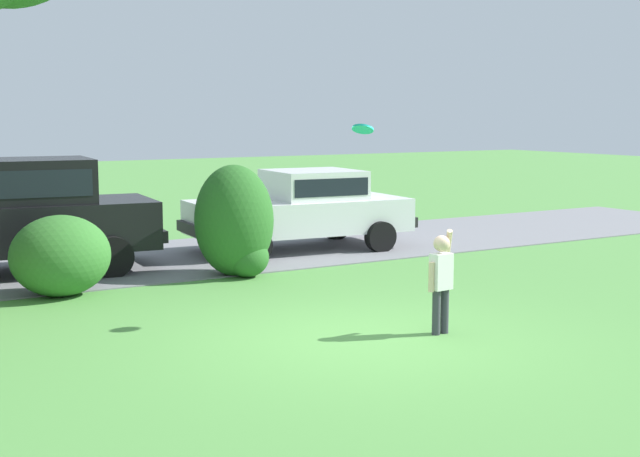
% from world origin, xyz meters
% --- Properties ---
extents(ground_plane, '(80.00, 80.00, 0.00)m').
position_xyz_m(ground_plane, '(0.00, 0.00, 0.00)').
color(ground_plane, '#518E42').
extents(driveway_strip, '(28.00, 4.40, 0.02)m').
position_xyz_m(driveway_strip, '(0.00, 6.53, 0.01)').
color(driveway_strip, slate).
rests_on(driveway_strip, ground).
extents(shrub_centre_left, '(1.46, 1.23, 1.20)m').
position_xyz_m(shrub_centre_left, '(-2.36, 4.25, 0.60)').
color(shrub_centre_left, '#33702B').
rests_on(shrub_centre_left, ground).
extents(shrub_centre, '(1.31, 1.29, 1.83)m').
position_xyz_m(shrub_centre, '(0.53, 4.41, 0.86)').
color(shrub_centre, '#286023').
rests_on(shrub_centre, ground).
extents(parked_sedan, '(4.52, 2.34, 1.56)m').
position_xyz_m(parked_sedan, '(2.86, 6.25, 0.85)').
color(parked_sedan, white).
rests_on(parked_sedan, ground).
extents(parked_suv, '(4.86, 2.46, 1.92)m').
position_xyz_m(parked_suv, '(-2.55, 6.37, 1.08)').
color(parked_suv, black).
rests_on(parked_suv, ground).
extents(child_thrower, '(0.44, 0.29, 1.29)m').
position_xyz_m(child_thrower, '(1.01, -0.34, 0.72)').
color(child_thrower, '#383842').
rests_on(child_thrower, ground).
extents(frisbee, '(0.30, 0.28, 0.19)m').
position_xyz_m(frisbee, '(0.65, 0.83, 2.46)').
color(frisbee, '#1EB7B2').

